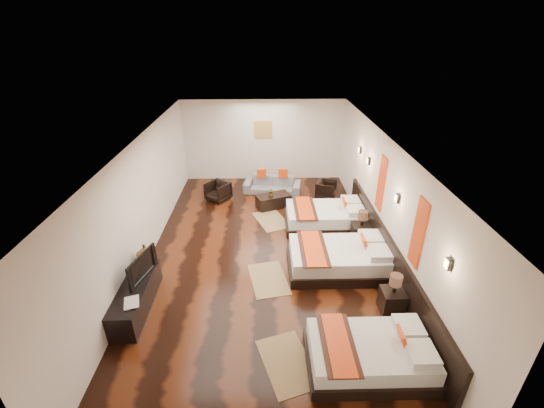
{
  "coord_description": "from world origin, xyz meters",
  "views": [
    {
      "loc": [
        0.01,
        -7.19,
        4.99
      ],
      "look_at": [
        0.2,
        0.49,
        1.1
      ],
      "focal_mm": 23.44,
      "sensor_mm": 36.0,
      "label": 1
    }
  ],
  "objects_px": {
    "nightstand_b": "(361,231)",
    "bed_far": "(326,217)",
    "figurine": "(145,253)",
    "armchair_left": "(218,191)",
    "tv_console": "(136,296)",
    "sofa": "(272,185)",
    "tv": "(138,266)",
    "book": "(124,304)",
    "coffee_table": "(273,201)",
    "nightstand_a": "(392,299)",
    "bed_mid": "(340,258)",
    "table_plant": "(271,192)",
    "armchair_right": "(326,189)",
    "bed_near": "(371,354)"
  },
  "relations": [
    {
      "from": "book",
      "to": "sofa",
      "type": "bearing_deg",
      "value": 64.55
    },
    {
      "from": "bed_far",
      "to": "nightstand_a",
      "type": "height_order",
      "value": "nightstand_a"
    },
    {
      "from": "bed_near",
      "to": "nightstand_a",
      "type": "distance_m",
      "value": 1.44
    },
    {
      "from": "nightstand_b",
      "to": "armchair_left",
      "type": "relative_size",
      "value": 1.37
    },
    {
      "from": "bed_far",
      "to": "nightstand_a",
      "type": "distance_m",
      "value": 3.39
    },
    {
      "from": "nightstand_b",
      "to": "coffee_table",
      "type": "bearing_deg",
      "value": 136.95
    },
    {
      "from": "book",
      "to": "coffee_table",
      "type": "xyz_separation_m",
      "value": [
        2.78,
        4.79,
        -0.37
      ]
    },
    {
      "from": "tv",
      "to": "sofa",
      "type": "xyz_separation_m",
      "value": [
        2.73,
        5.06,
        -0.55
      ]
    },
    {
      "from": "sofa",
      "to": "armchair_left",
      "type": "distance_m",
      "value": 1.81
    },
    {
      "from": "armchair_left",
      "to": "tv_console",
      "type": "bearing_deg",
      "value": -65.79
    },
    {
      "from": "tv_console",
      "to": "sofa",
      "type": "xyz_separation_m",
      "value": [
        2.78,
        5.31,
        -0.01
      ]
    },
    {
      "from": "bed_near",
      "to": "coffee_table",
      "type": "xyz_separation_m",
      "value": [
        -1.41,
        5.7,
        -0.06
      ]
    },
    {
      "from": "tv_console",
      "to": "armchair_left",
      "type": "xyz_separation_m",
      "value": [
        1.05,
        4.8,
        0.02
      ]
    },
    {
      "from": "tv_console",
      "to": "tv",
      "type": "relative_size",
      "value": 1.96
    },
    {
      "from": "armchair_left",
      "to": "table_plant",
      "type": "distance_m",
      "value": 1.78
    },
    {
      "from": "bed_mid",
      "to": "coffee_table",
      "type": "bearing_deg",
      "value": 114.39
    },
    {
      "from": "bed_near",
      "to": "coffee_table",
      "type": "relative_size",
      "value": 2.0
    },
    {
      "from": "bed_far",
      "to": "armchair_right",
      "type": "height_order",
      "value": "bed_far"
    },
    {
      "from": "tv",
      "to": "table_plant",
      "type": "distance_m",
      "value": 4.78
    },
    {
      "from": "bed_mid",
      "to": "coffee_table",
      "type": "xyz_separation_m",
      "value": [
        -1.42,
        3.12,
        -0.1
      ]
    },
    {
      "from": "book",
      "to": "bed_mid",
      "type": "bearing_deg",
      "value": 21.69
    },
    {
      "from": "nightstand_a",
      "to": "book",
      "type": "xyz_separation_m",
      "value": [
        -4.94,
        -0.32,
        0.27
      ]
    },
    {
      "from": "nightstand_a",
      "to": "table_plant",
      "type": "bearing_deg",
      "value": 116.72
    },
    {
      "from": "table_plant",
      "to": "bed_far",
      "type": "bearing_deg",
      "value": -37.08
    },
    {
      "from": "bed_far",
      "to": "book",
      "type": "distance_m",
      "value": 5.55
    },
    {
      "from": "table_plant",
      "to": "tv",
      "type": "bearing_deg",
      "value": -124.03
    },
    {
      "from": "nightstand_b",
      "to": "figurine",
      "type": "xyz_separation_m",
      "value": [
        -4.95,
        -1.42,
        0.42
      ]
    },
    {
      "from": "bed_near",
      "to": "armchair_left",
      "type": "distance_m",
      "value": 6.98
    },
    {
      "from": "bed_far",
      "to": "nightstand_b",
      "type": "relative_size",
      "value": 2.42
    },
    {
      "from": "nightstand_b",
      "to": "coffee_table",
      "type": "height_order",
      "value": "nightstand_b"
    },
    {
      "from": "tv",
      "to": "book",
      "type": "distance_m",
      "value": 0.83
    },
    {
      "from": "bed_near",
      "to": "bed_mid",
      "type": "xyz_separation_m",
      "value": [
        0.0,
        2.57,
        0.03
      ]
    },
    {
      "from": "bed_near",
      "to": "nightstand_b",
      "type": "xyz_separation_m",
      "value": [
        0.75,
        3.68,
        0.05
      ]
    },
    {
      "from": "bed_far",
      "to": "tv",
      "type": "distance_m",
      "value": 5.05
    },
    {
      "from": "tv",
      "to": "table_plant",
      "type": "relative_size",
      "value": 3.61
    },
    {
      "from": "bed_near",
      "to": "armchair_left",
      "type": "relative_size",
      "value": 3.05
    },
    {
      "from": "nightstand_b",
      "to": "bed_far",
      "type": "bearing_deg",
      "value": 131.28
    },
    {
      "from": "nightstand_b",
      "to": "figurine",
      "type": "relative_size",
      "value": 2.4
    },
    {
      "from": "armchair_right",
      "to": "table_plant",
      "type": "distance_m",
      "value": 1.93
    },
    {
      "from": "coffee_table",
      "to": "nightstand_b",
      "type": "bearing_deg",
      "value": -43.05
    },
    {
      "from": "figurine",
      "to": "armchair_right",
      "type": "bearing_deg",
      "value": 42.28
    },
    {
      "from": "nightstand_a",
      "to": "armchair_left",
      "type": "relative_size",
      "value": 1.31
    },
    {
      "from": "bed_far",
      "to": "figurine",
      "type": "xyz_separation_m",
      "value": [
        -4.2,
        -2.27,
        0.45
      ]
    },
    {
      "from": "bed_mid",
      "to": "nightstand_b",
      "type": "relative_size",
      "value": 2.52
    },
    {
      "from": "bed_near",
      "to": "nightstand_a",
      "type": "relative_size",
      "value": 2.33
    },
    {
      "from": "nightstand_a",
      "to": "tv_console",
      "type": "relative_size",
      "value": 0.48
    },
    {
      "from": "bed_mid",
      "to": "bed_far",
      "type": "height_order",
      "value": "bed_mid"
    },
    {
      "from": "tv",
      "to": "armchair_right",
      "type": "relative_size",
      "value": 1.52
    },
    {
      "from": "figurine",
      "to": "armchair_left",
      "type": "distance_m",
      "value": 4.14
    },
    {
      "from": "tv",
      "to": "armchair_right",
      "type": "distance_m",
      "value": 6.46
    }
  ]
}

